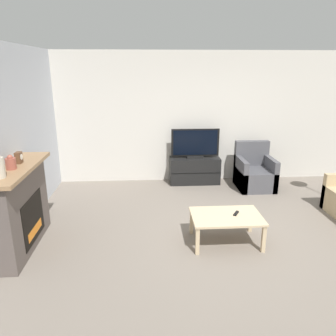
% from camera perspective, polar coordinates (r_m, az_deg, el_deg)
% --- Properties ---
extents(ground_plane, '(24.00, 24.00, 0.00)m').
position_cam_1_polar(ground_plane, '(4.90, 11.00, -12.08)').
color(ground_plane, slate).
extents(wall_back, '(12.00, 0.06, 2.70)m').
position_cam_1_polar(wall_back, '(7.01, 6.11, 8.69)').
color(wall_back, beige).
rests_on(wall_back, ground).
extents(fireplace, '(0.44, 1.50, 1.16)m').
position_cam_1_polar(fireplace, '(4.79, -24.42, -6.29)').
color(fireplace, '#564C47').
rests_on(fireplace, ground).
extents(mantel_vase_centre_left, '(0.12, 0.12, 0.19)m').
position_cam_1_polar(mantel_vase_centre_left, '(4.48, -25.71, 0.81)').
color(mantel_vase_centre_left, '#994C3D').
rests_on(mantel_vase_centre_left, fireplace).
extents(mantel_clock, '(0.08, 0.11, 0.15)m').
position_cam_1_polar(mantel_clock, '(4.72, -24.56, 1.64)').
color(mantel_clock, brown).
rests_on(mantel_clock, fireplace).
extents(tv_stand, '(1.05, 0.41, 0.56)m').
position_cam_1_polar(tv_stand, '(6.96, 4.65, -0.40)').
color(tv_stand, black).
rests_on(tv_stand, ground).
extents(tv, '(0.99, 0.18, 0.61)m').
position_cam_1_polar(tv, '(6.81, 4.76, 4.12)').
color(tv, black).
rests_on(tv, tv_stand).
extents(armchair, '(0.70, 0.76, 0.92)m').
position_cam_1_polar(armchair, '(6.90, 14.80, -0.93)').
color(armchair, '#4C4C51').
rests_on(armchair, ground).
extents(coffee_table, '(0.97, 0.65, 0.41)m').
position_cam_1_polar(coffee_table, '(4.65, 10.12, -8.68)').
color(coffee_table, '#CCB289').
rests_on(coffee_table, ground).
extents(remote, '(0.11, 0.15, 0.02)m').
position_cam_1_polar(remote, '(4.70, 11.78, -7.74)').
color(remote, black).
rests_on(remote, coffee_table).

